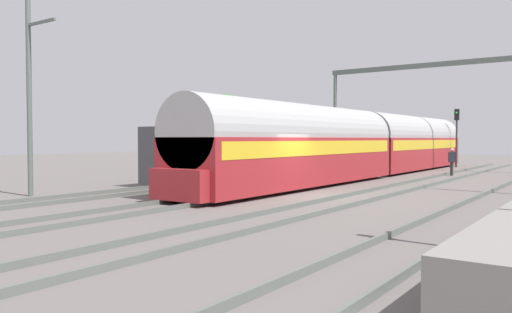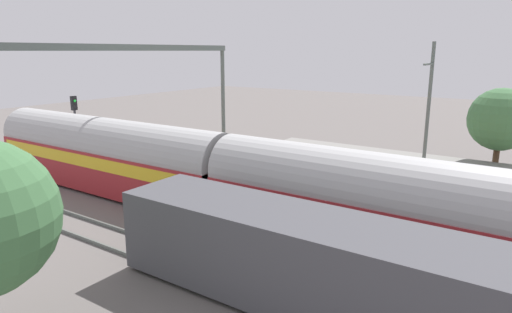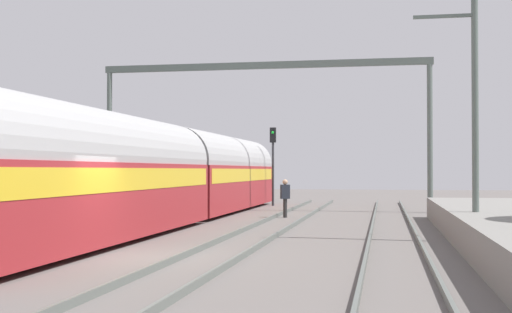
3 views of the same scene
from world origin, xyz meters
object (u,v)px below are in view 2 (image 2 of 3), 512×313
(person_crossing, at_px, (220,167))
(catenary_gantry, at_px, (130,78))
(passenger_train, at_px, (226,178))
(railway_signal_far, at_px, (76,122))
(freight_car, at_px, (313,264))

(person_crossing, height_order, catenary_gantry, catenary_gantry)
(passenger_train, height_order, catenary_gantry, catenary_gantry)
(railway_signal_far, bearing_deg, freight_car, -107.29)
(passenger_train, xyz_separation_m, person_crossing, (4.08, 3.64, -0.94))
(freight_car, bearing_deg, passenger_train, 56.16)
(passenger_train, distance_m, catenary_gantry, 9.72)
(person_crossing, relative_size, railway_signal_far, 0.37)
(catenary_gantry, bearing_deg, passenger_train, -104.33)
(passenger_train, height_order, railway_signal_far, railway_signal_far)
(passenger_train, relative_size, railway_signal_far, 6.99)
(person_crossing, bearing_deg, railway_signal_far, -101.55)
(passenger_train, bearing_deg, freight_car, -123.84)
(passenger_train, height_order, freight_car, passenger_train)
(catenary_gantry, bearing_deg, person_crossing, -69.06)
(railway_signal_far, relative_size, catenary_gantry, 0.27)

